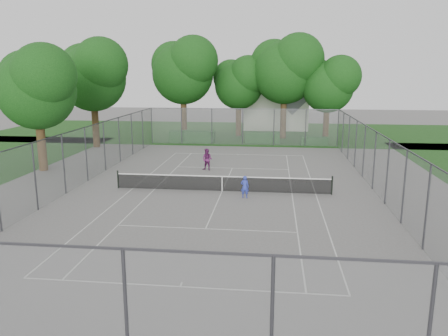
# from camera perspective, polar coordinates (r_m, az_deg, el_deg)

# --- Properties ---
(ground) EXTENTS (120.00, 120.00, 0.00)m
(ground) POSITION_cam_1_polar(r_m,az_deg,el_deg) (26.00, -0.25, -3.06)
(ground) COLOR slate
(ground) RESTS_ON ground
(grass_far) EXTENTS (60.00, 20.00, 0.00)m
(grass_far) POSITION_cam_1_polar(r_m,az_deg,el_deg) (51.43, 3.15, 4.68)
(grass_far) COLOR #174012
(grass_far) RESTS_ON ground
(court_markings) EXTENTS (11.03, 23.83, 0.01)m
(court_markings) POSITION_cam_1_polar(r_m,az_deg,el_deg) (26.00, -0.25, -3.04)
(court_markings) COLOR silver
(court_markings) RESTS_ON ground
(tennis_net) EXTENTS (12.87, 0.10, 1.10)m
(tennis_net) POSITION_cam_1_polar(r_m,az_deg,el_deg) (25.87, -0.25, -1.97)
(tennis_net) COLOR black
(tennis_net) RESTS_ON ground
(perimeter_fence) EXTENTS (18.08, 34.08, 3.52)m
(perimeter_fence) POSITION_cam_1_polar(r_m,az_deg,el_deg) (25.57, -0.25, 0.85)
(perimeter_fence) COLOR #38383D
(perimeter_fence) RESTS_ON ground
(tree_far_left) EXTENTS (7.39, 6.75, 10.62)m
(tree_far_left) POSITION_cam_1_polar(r_m,az_deg,el_deg) (46.94, -5.29, 12.83)
(tree_far_left) COLOR #3D2916
(tree_far_left) RESTS_ON ground
(tree_far_midleft) EXTENTS (6.05, 5.52, 8.69)m
(tree_far_midleft) POSITION_cam_1_polar(r_m,az_deg,el_deg) (48.25, 2.03, 11.28)
(tree_far_midleft) COLOR #3D2916
(tree_far_midleft) RESTS_ON ground
(tree_far_midright) EXTENTS (7.53, 6.87, 10.82)m
(tree_far_midright) POSITION_cam_1_polar(r_m,az_deg,el_deg) (46.69, 8.07, 12.93)
(tree_far_midright) COLOR #3D2916
(tree_far_midright) RESTS_ON ground
(tree_far_right) EXTENTS (5.98, 5.46, 8.60)m
(tree_far_right) POSITION_cam_1_polar(r_m,az_deg,el_deg) (45.85, 13.54, 10.81)
(tree_far_right) COLOR #3D2916
(tree_far_right) RESTS_ON ground
(tree_side_back) EXTENTS (6.96, 6.36, 10.01)m
(tree_side_back) POSITION_cam_1_polar(r_m,az_deg,el_deg) (42.42, -16.76, 11.84)
(tree_side_back) COLOR #3D2916
(tree_side_back) RESTS_ON ground
(tree_side_front) EXTENTS (6.19, 5.65, 8.89)m
(tree_side_front) POSITION_cam_1_polar(r_m,az_deg,el_deg) (33.31, -23.28, 10.01)
(tree_side_front) COLOR #3D2916
(tree_side_front) RESTS_ON ground
(hedge_left) EXTENTS (4.49, 1.35, 1.12)m
(hedge_left) POSITION_cam_1_polar(r_m,az_deg,el_deg) (44.38, -4.17, 4.15)
(hedge_left) COLOR #174717
(hedge_left) RESTS_ON ground
(hedge_mid) EXTENTS (3.41, 0.97, 1.07)m
(hedge_mid) POSITION_cam_1_polar(r_m,az_deg,el_deg) (43.87, 5.05, 4.00)
(hedge_mid) COLOR #174717
(hedge_mid) RESTS_ON ground
(hedge_right) EXTENTS (2.56, 0.94, 0.77)m
(hedge_right) POSITION_cam_1_polar(r_m,az_deg,el_deg) (43.39, 11.72, 3.49)
(hedge_right) COLOR #174717
(hedge_right) RESTS_ON ground
(house) EXTENTS (7.66, 5.94, 9.54)m
(house) POSITION_cam_1_polar(r_m,az_deg,el_deg) (55.18, 6.84, 9.14)
(house) COLOR beige
(house) RESTS_ON ground
(girl_player) EXTENTS (0.49, 0.35, 1.28)m
(girl_player) POSITION_cam_1_polar(r_m,az_deg,el_deg) (24.55, 2.73, -2.46)
(girl_player) COLOR #3241BD
(girl_player) RESTS_ON ground
(woman_player) EXTENTS (0.90, 0.79, 1.57)m
(woman_player) POSITION_cam_1_polar(r_m,az_deg,el_deg) (31.39, -2.21, 1.12)
(woman_player) COLOR #69235D
(woman_player) RESTS_ON ground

